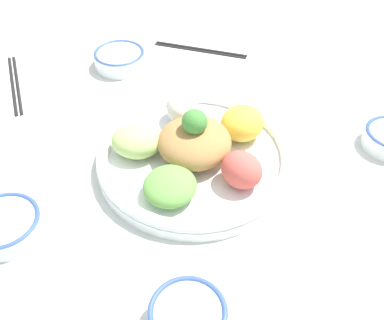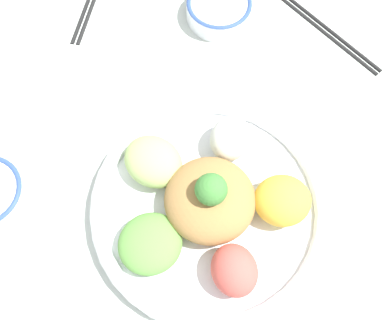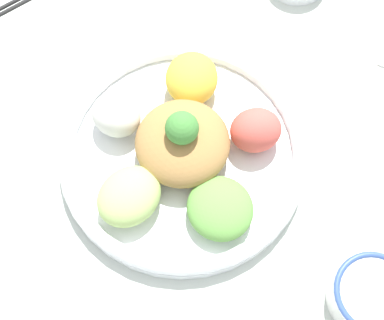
# 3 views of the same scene
# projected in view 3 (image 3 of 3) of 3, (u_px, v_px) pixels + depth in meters

# --- Properties ---
(ground_plane) EXTENTS (2.40, 2.40, 0.00)m
(ground_plane) POSITION_uv_depth(u_px,v_px,m) (216.00, 156.00, 0.74)
(ground_plane) COLOR silver
(salad_platter) EXTENTS (0.33, 0.33, 0.12)m
(salad_platter) POSITION_uv_depth(u_px,v_px,m) (183.00, 150.00, 0.71)
(salad_platter) COLOR white
(salad_platter) RESTS_ON ground_plane
(rice_bowl_plain) EXTENTS (0.10, 0.10, 0.04)m
(rice_bowl_plain) POSITION_uv_depth(u_px,v_px,m) (371.00, 295.00, 0.64)
(rice_bowl_plain) COLOR white
(rice_bowl_plain) RESTS_ON ground_plane
(serving_spoon_main) EXTENTS (0.12, 0.05, 0.01)m
(serving_spoon_main) POSITION_uv_depth(u_px,v_px,m) (379.00, 61.00, 0.80)
(serving_spoon_main) COLOR white
(serving_spoon_main) RESTS_ON ground_plane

